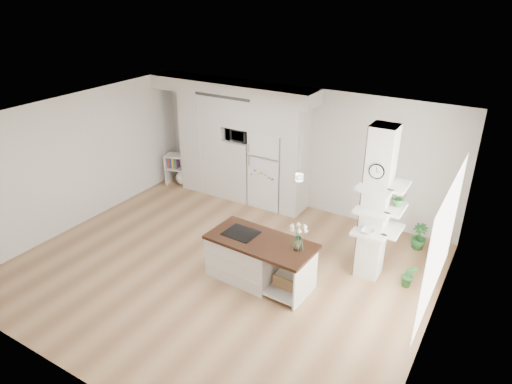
# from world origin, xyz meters

# --- Properties ---
(floor) EXTENTS (7.00, 6.00, 0.01)m
(floor) POSITION_xyz_m (0.00, 0.00, 0.00)
(floor) COLOR tan
(floor) RESTS_ON ground
(room) EXTENTS (7.04, 6.04, 2.72)m
(room) POSITION_xyz_m (0.00, 0.00, 1.86)
(room) COLOR white
(room) RESTS_ON ground
(cabinet_wall) EXTENTS (4.00, 0.71, 2.70)m
(cabinet_wall) POSITION_xyz_m (-1.45, 2.67, 1.51)
(cabinet_wall) COLOR silver
(cabinet_wall) RESTS_ON floor
(refrigerator) EXTENTS (0.78, 0.69, 1.75)m
(refrigerator) POSITION_xyz_m (-0.53, 2.68, 0.88)
(refrigerator) COLOR white
(refrigerator) RESTS_ON floor
(column) EXTENTS (0.69, 0.90, 2.70)m
(column) POSITION_xyz_m (2.38, 1.13, 1.35)
(column) COLOR silver
(column) RESTS_ON floor
(window) EXTENTS (0.00, 2.40, 2.40)m
(window) POSITION_xyz_m (3.48, 0.30, 1.50)
(window) COLOR white
(window) RESTS_ON room
(pendant_light) EXTENTS (0.12, 0.12, 0.10)m
(pendant_light) POSITION_xyz_m (1.70, 0.15, 2.12)
(pendant_light) COLOR white
(pendant_light) RESTS_ON room
(kitchen_island) EXTENTS (1.85, 0.95, 1.38)m
(kitchen_island) POSITION_xyz_m (0.61, 0.04, 0.43)
(kitchen_island) COLOR silver
(kitchen_island) RESTS_ON floor
(bookshelf) EXTENTS (0.73, 0.55, 0.77)m
(bookshelf) POSITION_xyz_m (-2.97, 2.51, 0.33)
(bookshelf) COLOR silver
(bookshelf) RESTS_ON floor
(floor_plant_a) EXTENTS (0.27, 0.22, 0.46)m
(floor_plant_a) POSITION_xyz_m (3.00, 1.17, 0.23)
(floor_plant_a) COLOR #29672D
(floor_plant_a) RESTS_ON floor
(floor_plant_b) EXTENTS (0.33, 0.33, 0.51)m
(floor_plant_b) POSITION_xyz_m (2.85, 2.50, 0.25)
(floor_plant_b) COLOR #29672D
(floor_plant_b) RESTS_ON floor
(microwave) EXTENTS (0.54, 0.37, 0.30)m
(microwave) POSITION_xyz_m (-1.27, 2.62, 1.57)
(microwave) COLOR #2D2D2D
(microwave) RESTS_ON cabinet_wall
(shelf_plant) EXTENTS (0.27, 0.23, 0.30)m
(shelf_plant) POSITION_xyz_m (2.63, 1.30, 1.52)
(shelf_plant) COLOR #29672D
(shelf_plant) RESTS_ON column
(decor_bowl) EXTENTS (0.22, 0.22, 0.05)m
(decor_bowl) POSITION_xyz_m (2.30, 0.90, 1.00)
(decor_bowl) COLOR white
(decor_bowl) RESTS_ON column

